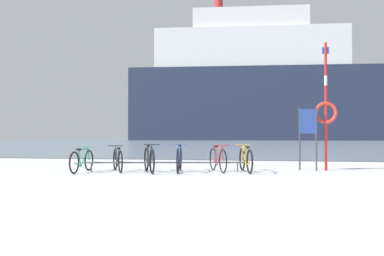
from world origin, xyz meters
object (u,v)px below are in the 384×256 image
object	(u,v)px
info_sign	(308,128)
ferry_ship	(254,86)
bicycle_5	(246,160)
rescue_post	(326,109)
bicycle_2	(149,160)
bicycle_4	(218,159)
bicycle_1	(118,160)
bicycle_0	(82,161)
bicycle_3	(179,159)

from	to	relation	value
info_sign	ferry_ship	distance (m)	61.60
bicycle_5	info_sign	xyz separation A→B (m)	(1.87, 0.84, 0.95)
info_sign	rescue_post	distance (m)	0.82
bicycle_2	ferry_ship	world-z (taller)	ferry_ship
bicycle_4	rescue_post	world-z (taller)	rescue_post
bicycle_1	bicycle_2	xyz separation A→B (m)	(0.99, -0.09, 0.03)
bicycle_0	info_sign	size ratio (longest dim) A/B	0.88
bicycle_0	bicycle_4	size ratio (longest dim) A/B	1.06
rescue_post	bicycle_4	bearing A→B (deg)	-164.41
bicycle_2	rescue_post	xyz separation A→B (m)	(5.21, 1.46, 1.52)
info_sign	ferry_ship	size ratio (longest dim) A/B	0.04
bicycle_0	bicycle_2	bearing A→B (deg)	6.73
bicycle_3	ferry_ship	xyz separation A→B (m)	(1.74, 62.05, 9.36)
bicycle_1	ferry_ship	world-z (taller)	ferry_ship
bicycle_0	info_sign	distance (m)	6.89
bicycle_1	bicycle_4	world-z (taller)	bicycle_4
bicycle_1	rescue_post	bearing A→B (deg)	12.49
bicycle_1	bicycle_4	distance (m)	2.99
info_sign	ferry_ship	world-z (taller)	ferry_ship
bicycle_2	ferry_ship	xyz separation A→B (m)	(2.58, 62.32, 9.37)
bicycle_5	info_sign	distance (m)	2.26
rescue_post	bicycle_3	bearing A→B (deg)	-164.80
rescue_post	ferry_ship	xyz separation A→B (m)	(-2.63, 60.86, 7.85)
bicycle_2	ferry_ship	size ratio (longest dim) A/B	0.04
bicycle_1	bicycle_2	distance (m)	1.00
info_sign	bicycle_2	bearing A→B (deg)	-163.97
bicycle_2	bicycle_4	distance (m)	2.04
bicycle_1	bicycle_3	size ratio (longest dim) A/B	0.83
bicycle_0	bicycle_2	distance (m)	1.99
bicycle_0	rescue_post	world-z (taller)	rescue_post
bicycle_1	bicycle_4	size ratio (longest dim) A/B	0.93
bicycle_5	rescue_post	world-z (taller)	rescue_post
bicycle_5	bicycle_1	bearing A→B (deg)	-173.72
bicycle_1	bicycle_5	xyz separation A→B (m)	(3.78, 0.42, 0.02)
bicycle_5	bicycle_2	bearing A→B (deg)	-169.78
bicycle_2	info_sign	bearing A→B (deg)	16.03
bicycle_2	info_sign	xyz separation A→B (m)	(4.66, 1.34, 0.94)
bicycle_1	info_sign	bearing A→B (deg)	12.49
bicycle_1	ferry_ship	bearing A→B (deg)	86.72
bicycle_4	bicycle_5	distance (m)	0.83
bicycle_2	info_sign	distance (m)	4.94
bicycle_0	bicycle_4	world-z (taller)	bicycle_4
bicycle_4	bicycle_0	bearing A→B (deg)	-168.69
bicycle_2	bicycle_4	xyz separation A→B (m)	(1.96, 0.55, -0.01)
bicycle_1	info_sign	distance (m)	5.87
bicycle_5	ferry_ship	size ratio (longest dim) A/B	0.04
info_sign	rescue_post	xyz separation A→B (m)	(0.55, 0.12, 0.59)
bicycle_0	rescue_post	xyz separation A→B (m)	(7.19, 1.69, 1.56)
bicycle_3	bicycle_4	xyz separation A→B (m)	(1.12, 0.28, -0.01)
bicycle_2	rescue_post	distance (m)	5.62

